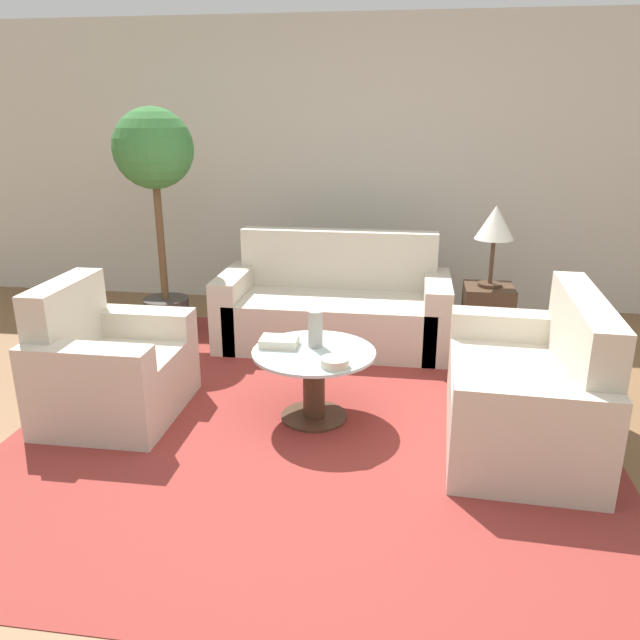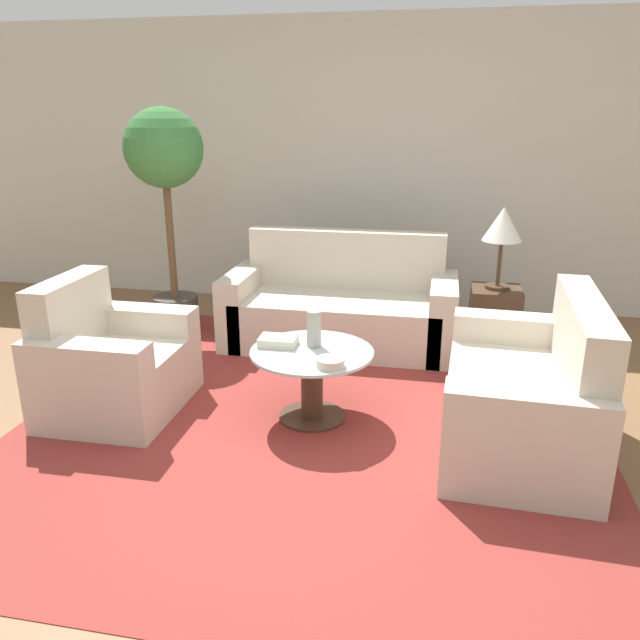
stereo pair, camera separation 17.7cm
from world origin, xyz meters
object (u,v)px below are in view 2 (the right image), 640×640
(armchair, at_px, (109,367))
(loveseat, at_px, (532,398))
(table_lamp, at_px, (503,227))
(vase, at_px, (314,329))
(sofa_main, at_px, (341,309))
(coffee_table, at_px, (312,375))
(potted_plant, at_px, (166,175))
(book_stack, at_px, (278,341))
(bowl, at_px, (330,363))

(armchair, distance_m, loveseat, 2.52)
(table_lamp, relative_size, vase, 2.70)
(sofa_main, relative_size, table_lamp, 2.99)
(loveseat, relative_size, coffee_table, 1.89)
(potted_plant, bearing_deg, table_lamp, -2.39)
(sofa_main, distance_m, book_stack, 1.34)
(armchair, bearing_deg, sofa_main, -39.94)
(loveseat, bearing_deg, armchair, -86.18)
(vase, height_order, book_stack, vase)
(vase, bearing_deg, bowl, -62.44)
(table_lamp, distance_m, potted_plant, 2.64)
(table_lamp, distance_m, bowl, 1.87)
(bowl, bearing_deg, loveseat, 8.34)
(bowl, xyz_separation_m, book_stack, (-0.37, 0.27, 0.00))
(sofa_main, relative_size, book_stack, 7.96)
(armchair, relative_size, bowl, 5.60)
(sofa_main, distance_m, armchair, 1.91)
(bowl, bearing_deg, vase, 117.56)
(armchair, height_order, table_lamp, table_lamp)
(coffee_table, bearing_deg, sofa_main, 91.84)
(armchair, xyz_separation_m, table_lamp, (2.41, 1.38, 0.72))
(sofa_main, distance_m, coffee_table, 1.36)
(armchair, bearing_deg, coffee_table, -85.34)
(book_stack, bearing_deg, bowl, -37.02)
(table_lamp, bearing_deg, sofa_main, 175.62)
(armchair, distance_m, book_stack, 1.08)
(coffee_table, distance_m, book_stack, 0.29)
(sofa_main, relative_size, coffee_table, 2.44)
(coffee_table, height_order, table_lamp, table_lamp)
(sofa_main, xyz_separation_m, armchair, (-1.22, -1.47, -0.00))
(coffee_table, bearing_deg, table_lamp, 48.12)
(loveseat, distance_m, table_lamp, 1.52)
(loveseat, bearing_deg, potted_plant, -115.03)
(potted_plant, height_order, bowl, potted_plant)
(potted_plant, xyz_separation_m, bowl, (1.63, -1.60, -0.84))
(coffee_table, relative_size, vase, 3.30)
(book_stack, bearing_deg, potted_plant, 132.19)
(potted_plant, bearing_deg, loveseat, -27.74)
(table_lamp, height_order, bowl, table_lamp)
(table_lamp, bearing_deg, vase, -133.62)
(vase, bearing_deg, armchair, -171.86)
(table_lamp, bearing_deg, armchair, -150.18)
(loveseat, bearing_deg, sofa_main, -134.80)
(potted_plant, bearing_deg, vase, -41.50)
(sofa_main, xyz_separation_m, vase, (0.04, -1.29, 0.27))
(coffee_table, bearing_deg, potted_plant, 136.98)
(vase, bearing_deg, table_lamp, 46.38)
(table_lamp, height_order, potted_plant, potted_plant)
(sofa_main, xyz_separation_m, loveseat, (1.30, -1.42, -0.00))
(table_lamp, height_order, vase, table_lamp)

